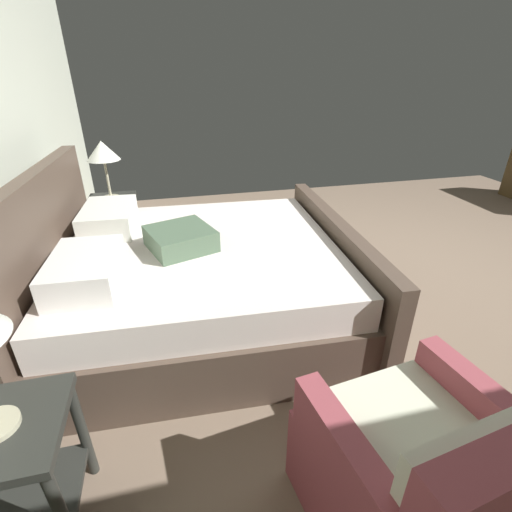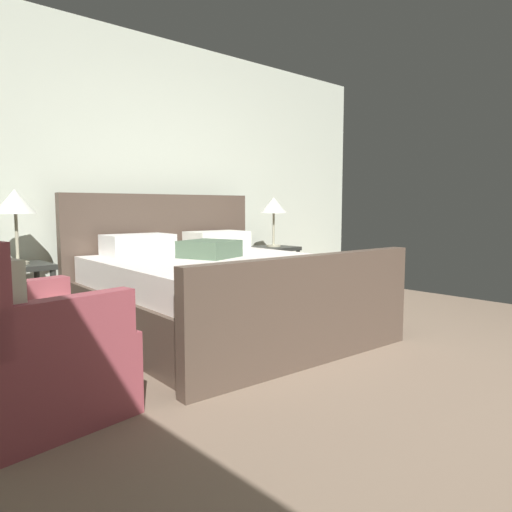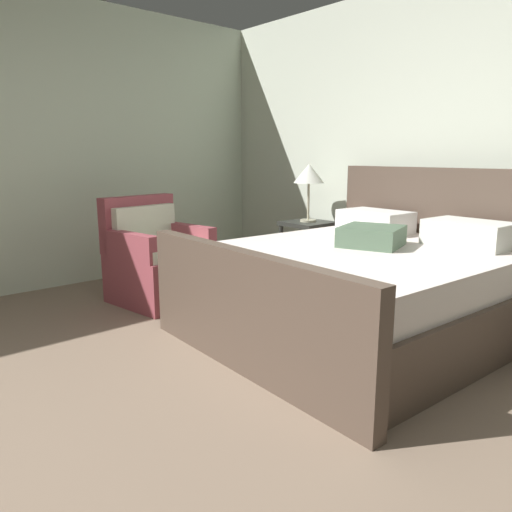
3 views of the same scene
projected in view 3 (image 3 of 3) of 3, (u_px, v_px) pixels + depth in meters
name	position (u px, v px, depth m)	size (l,w,h in m)	color
ground_plane	(92.00, 461.00, 2.05)	(5.74, 6.46, 0.02)	#806B58
wall_back	(476.00, 144.00, 3.91)	(5.86, 0.12, 2.68)	silver
bed	(364.00, 286.00, 3.44)	(2.05, 2.20, 1.15)	brown
nightstand_left	(308.00, 241.00, 4.91)	(0.44, 0.44, 0.60)	#2A2C28
table_lamp_left	(309.00, 175.00, 4.77)	(0.30, 0.30, 0.57)	#B7B293
armchair	(158.00, 261.00, 4.24)	(0.82, 0.81, 0.90)	#9B444D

